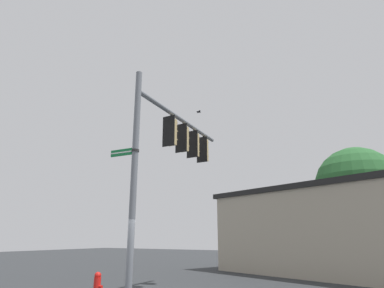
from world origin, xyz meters
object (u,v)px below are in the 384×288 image
(traffic_light_mid_outer, at_px, (194,145))
(traffic_light_arm_end, at_px, (204,150))
(street_name_sign, at_px, (128,152))
(bird_flying, at_px, (199,112))
(traffic_light_mid_inner, at_px, (184,139))
(fire_hydrant, at_px, (97,284))
(traffic_light_nearest_pole, at_px, (171,132))

(traffic_light_mid_outer, xyz_separation_m, traffic_light_arm_end, (-0.07, 1.03, 0.00))
(traffic_light_mid_outer, distance_m, street_name_sign, 4.55)
(traffic_light_mid_outer, bearing_deg, bird_flying, 112.62)
(traffic_light_mid_inner, height_order, traffic_light_mid_outer, same)
(traffic_light_mid_inner, xyz_separation_m, fire_hydrant, (-2.07, -2.25, -5.53))
(traffic_light_mid_inner, height_order, traffic_light_arm_end, same)
(traffic_light_mid_outer, bearing_deg, fire_hydrant, -121.30)
(fire_hydrant, bearing_deg, bird_flying, 75.97)
(traffic_light_nearest_pole, relative_size, traffic_light_arm_end, 1.00)
(traffic_light_nearest_pole, bearing_deg, street_name_sign, -93.78)
(traffic_light_nearest_pole, height_order, traffic_light_mid_inner, same)
(traffic_light_mid_inner, bearing_deg, fire_hydrant, -132.54)
(traffic_light_arm_end, height_order, fire_hydrant, traffic_light_arm_end)
(traffic_light_mid_inner, bearing_deg, traffic_light_nearest_pole, -86.17)
(street_name_sign, relative_size, fire_hydrant, 1.34)
(traffic_light_mid_inner, xyz_separation_m, traffic_light_arm_end, (-0.14, 2.07, 0.00))
(bird_flying, bearing_deg, fire_hydrant, -104.03)
(fire_hydrant, bearing_deg, traffic_light_mid_outer, 58.70)
(bird_flying, relative_size, fire_hydrant, 0.36)
(traffic_light_arm_end, bearing_deg, bird_flying, 132.31)
(street_name_sign, xyz_separation_m, fire_hydrant, (-1.99, 1.07, -4.23))
(traffic_light_nearest_pole, bearing_deg, bird_flying, 102.85)
(traffic_light_mid_outer, xyz_separation_m, fire_hydrant, (-2.00, -3.29, -5.53))
(traffic_light_arm_end, relative_size, bird_flying, 4.39)
(traffic_light_arm_end, bearing_deg, traffic_light_mid_inner, -86.17)
(traffic_light_mid_inner, bearing_deg, street_name_sign, -91.42)
(traffic_light_mid_outer, bearing_deg, traffic_light_arm_end, 93.83)
(traffic_light_nearest_pole, height_order, fire_hydrant, traffic_light_nearest_pole)
(traffic_light_mid_outer, height_order, bird_flying, bird_flying)
(bird_flying, bearing_deg, traffic_light_nearest_pole, -77.15)
(traffic_light_arm_end, distance_m, fire_hydrant, 7.28)
(traffic_light_nearest_pole, relative_size, traffic_light_mid_inner, 1.00)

